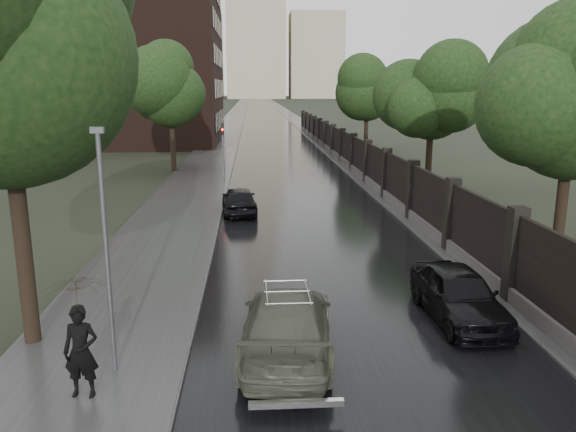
{
  "coord_description": "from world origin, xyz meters",
  "views": [
    {
      "loc": [
        -2.51,
        -9.25,
        5.83
      ],
      "look_at": [
        -1.32,
        9.54,
        1.5
      ],
      "focal_mm": 35.0,
      "sensor_mm": 36.0,
      "label": 1
    }
  ],
  "objects_px": {
    "tree_left_near": "(2,58)",
    "tree_left_far": "(171,96)",
    "tree_right_a": "(571,116)",
    "tree_right_b": "(432,103)",
    "tree_right_c": "(367,98)",
    "volga_sedan": "(287,324)",
    "lamp_post": "(106,252)",
    "traffic_light": "(223,145)",
    "pedestrian_umbrella": "(77,303)",
    "hatchback_left": "(239,200)",
    "car_right_near": "(459,294)"
  },
  "relations": [
    {
      "from": "tree_left_far",
      "to": "tree_right_c",
      "type": "xyz_separation_m",
      "value": [
        15.5,
        10.0,
        -0.29
      ]
    },
    {
      "from": "tree_left_far",
      "to": "volga_sedan",
      "type": "height_order",
      "value": "tree_left_far"
    },
    {
      "from": "tree_right_a",
      "to": "pedestrian_umbrella",
      "type": "bearing_deg",
      "value": -150.56
    },
    {
      "from": "lamp_post",
      "to": "car_right_near",
      "type": "bearing_deg",
      "value": 16.62
    },
    {
      "from": "tree_right_a",
      "to": "volga_sedan",
      "type": "xyz_separation_m",
      "value": [
        -9.3,
        -5.68,
        -4.24
      ]
    },
    {
      "from": "volga_sedan",
      "to": "pedestrian_umbrella",
      "type": "height_order",
      "value": "pedestrian_umbrella"
    },
    {
      "from": "tree_left_near",
      "to": "tree_right_c",
      "type": "xyz_separation_m",
      "value": [
        15.1,
        37.0,
        -1.47
      ]
    },
    {
      "from": "traffic_light",
      "to": "tree_right_c",
      "type": "bearing_deg",
      "value": 51.82
    },
    {
      "from": "tree_right_a",
      "to": "tree_right_b",
      "type": "distance_m",
      "value": 14.0
    },
    {
      "from": "tree_left_far",
      "to": "tree_right_c",
      "type": "bearing_deg",
      "value": 32.83
    },
    {
      "from": "tree_left_far",
      "to": "volga_sedan",
      "type": "relative_size",
      "value": 1.52
    },
    {
      "from": "tree_right_c",
      "to": "traffic_light",
      "type": "height_order",
      "value": "tree_right_c"
    },
    {
      "from": "car_right_near",
      "to": "volga_sedan",
      "type": "bearing_deg",
      "value": -162.21
    },
    {
      "from": "tree_right_c",
      "to": "volga_sedan",
      "type": "height_order",
      "value": "tree_right_c"
    },
    {
      "from": "tree_right_c",
      "to": "lamp_post",
      "type": "relative_size",
      "value": 1.37
    },
    {
      "from": "tree_left_near",
      "to": "tree_right_b",
      "type": "height_order",
      "value": "tree_left_near"
    },
    {
      "from": "hatchback_left",
      "to": "lamp_post",
      "type": "bearing_deg",
      "value": 76.96
    },
    {
      "from": "car_right_near",
      "to": "pedestrian_umbrella",
      "type": "height_order",
      "value": "pedestrian_umbrella"
    },
    {
      "from": "volga_sedan",
      "to": "car_right_near",
      "type": "height_order",
      "value": "volga_sedan"
    },
    {
      "from": "tree_right_a",
      "to": "tree_right_c",
      "type": "bearing_deg",
      "value": 90.0
    },
    {
      "from": "lamp_post",
      "to": "volga_sedan",
      "type": "xyz_separation_m",
      "value": [
        3.6,
        0.82,
        -1.96
      ]
    },
    {
      "from": "car_right_near",
      "to": "tree_left_near",
      "type": "bearing_deg",
      "value": -176.69
    },
    {
      "from": "tree_left_near",
      "to": "tree_right_b",
      "type": "xyz_separation_m",
      "value": [
        15.1,
        19.0,
        -1.47
      ]
    },
    {
      "from": "tree_left_near",
      "to": "lamp_post",
      "type": "relative_size",
      "value": 1.79
    },
    {
      "from": "tree_left_far",
      "to": "lamp_post",
      "type": "distance_m",
      "value": 28.73
    },
    {
      "from": "car_right_near",
      "to": "tree_right_a",
      "type": "bearing_deg",
      "value": 38.54
    },
    {
      "from": "volga_sedan",
      "to": "hatchback_left",
      "type": "relative_size",
      "value": 1.27
    },
    {
      "from": "lamp_post",
      "to": "tree_right_b",
      "type": "bearing_deg",
      "value": 57.82
    },
    {
      "from": "tree_right_c",
      "to": "hatchback_left",
      "type": "height_order",
      "value": "tree_right_c"
    },
    {
      "from": "tree_right_b",
      "to": "volga_sedan",
      "type": "distance_m",
      "value": 22.18
    },
    {
      "from": "tree_right_c",
      "to": "pedestrian_umbrella",
      "type": "xyz_separation_m",
      "value": [
        -13.24,
        -39.47,
        -2.93
      ]
    },
    {
      "from": "tree_right_c",
      "to": "tree_right_b",
      "type": "bearing_deg",
      "value": -90.0
    },
    {
      "from": "tree_left_far",
      "to": "hatchback_left",
      "type": "height_order",
      "value": "tree_left_far"
    },
    {
      "from": "lamp_post",
      "to": "traffic_light",
      "type": "xyz_separation_m",
      "value": [
        1.1,
        23.49,
        -0.27
      ]
    },
    {
      "from": "tree_left_near",
      "to": "volga_sedan",
      "type": "height_order",
      "value": "tree_left_near"
    },
    {
      "from": "tree_left_far",
      "to": "car_right_near",
      "type": "relative_size",
      "value": 1.84
    },
    {
      "from": "hatchback_left",
      "to": "tree_right_c",
      "type": "bearing_deg",
      "value": -119.28
    },
    {
      "from": "tree_left_near",
      "to": "traffic_light",
      "type": "distance_m",
      "value": 22.6
    },
    {
      "from": "tree_left_near",
      "to": "tree_left_far",
      "type": "xyz_separation_m",
      "value": [
        -0.4,
        27.0,
        -1.18
      ]
    },
    {
      "from": "tree_right_b",
      "to": "volga_sedan",
      "type": "relative_size",
      "value": 1.44
    },
    {
      "from": "tree_left_far",
      "to": "lamp_post",
      "type": "height_order",
      "value": "tree_left_far"
    },
    {
      "from": "tree_left_far",
      "to": "tree_right_b",
      "type": "xyz_separation_m",
      "value": [
        15.5,
        -8.0,
        -0.29
      ]
    },
    {
      "from": "tree_right_a",
      "to": "tree_right_b",
      "type": "relative_size",
      "value": 1.0
    },
    {
      "from": "tree_right_c",
      "to": "tree_left_far",
      "type": "bearing_deg",
      "value": -147.17
    },
    {
      "from": "tree_left_near",
      "to": "tree_right_c",
      "type": "distance_m",
      "value": 39.99
    },
    {
      "from": "tree_right_c",
      "to": "traffic_light",
      "type": "bearing_deg",
      "value": -128.18
    },
    {
      "from": "traffic_light",
      "to": "volga_sedan",
      "type": "distance_m",
      "value": 22.87
    },
    {
      "from": "volga_sedan",
      "to": "traffic_light",
      "type": "bearing_deg",
      "value": -78.45
    },
    {
      "from": "hatchback_left",
      "to": "car_right_near",
      "type": "height_order",
      "value": "car_right_near"
    },
    {
      "from": "tree_left_far",
      "to": "car_right_near",
      "type": "distance_m",
      "value": 28.56
    }
  ]
}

